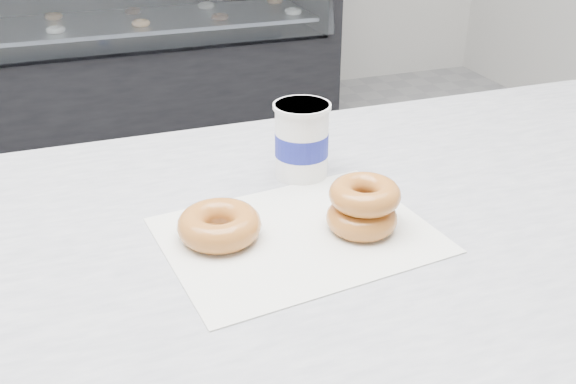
# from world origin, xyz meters

# --- Properties ---
(display_case) EXTENTS (2.40, 0.74, 1.25)m
(display_case) POSITION_xyz_m (0.00, 2.12, 0.49)
(display_case) COLOR black
(display_case) RESTS_ON ground
(wax_paper) EXTENTS (0.37, 0.30, 0.00)m
(wax_paper) POSITION_xyz_m (0.07, -0.63, 0.90)
(wax_paper) COLOR silver
(wax_paper) RESTS_ON counter
(donut_single) EXTENTS (0.12, 0.12, 0.04)m
(donut_single) POSITION_xyz_m (-0.03, -0.60, 0.92)
(donut_single) COLOR #B47431
(donut_single) RESTS_ON wax_paper
(donut_stack) EXTENTS (0.13, 0.13, 0.07)m
(donut_stack) POSITION_xyz_m (0.15, -0.64, 0.93)
(donut_stack) COLOR #B47431
(donut_stack) RESTS_ON wax_paper
(coffee_cup) EXTENTS (0.09, 0.09, 0.12)m
(coffee_cup) POSITION_xyz_m (0.13, -0.46, 0.96)
(coffee_cup) COLOR white
(coffee_cup) RESTS_ON counter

